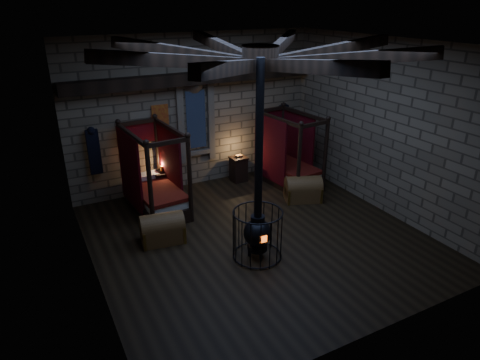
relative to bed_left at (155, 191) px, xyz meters
name	(u,v)px	position (x,y,z in m)	size (l,w,h in m)	color
room	(258,68)	(1.60, -2.29, 3.22)	(7.02, 7.02, 4.29)	black
bed_left	(155,191)	(0.00, 0.00, 0.00)	(1.23, 2.12, 2.13)	black
bed_right	(287,167)	(3.90, -0.11, -0.02)	(1.23, 2.06, 2.05)	black
trunk_left	(162,229)	(-0.34, -1.58, -0.22)	(1.01, 0.72, 0.68)	brown
trunk_right	(303,190)	(3.64, -1.28, -0.22)	(1.08, 0.89, 0.68)	brown
nightstand_left	(163,184)	(0.41, 0.66, -0.15)	(0.49, 0.47, 0.89)	black
nightstand_right	(239,169)	(2.72, 0.68, -0.15)	(0.47, 0.45, 0.80)	black
stove	(258,230)	(1.21, -3.08, 0.10)	(1.03, 1.03, 4.05)	black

